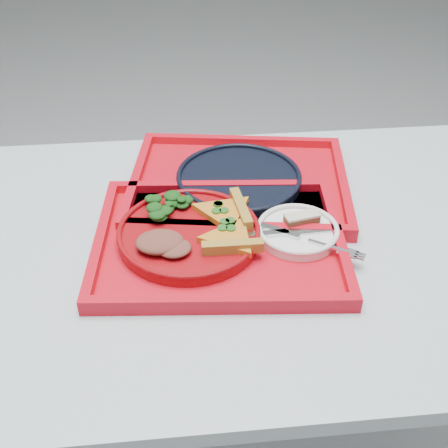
{
  "coord_description": "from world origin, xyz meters",
  "views": [
    {
      "loc": [
        -0.01,
        -0.81,
        1.41
      ],
      "look_at": [
        0.07,
        0.01,
        0.78
      ],
      "focal_mm": 45.0,
      "sensor_mm": 36.0,
      "label": 1
    }
  ],
  "objects_px": {
    "dinner_plate": "(189,235)",
    "dessert_bar": "(302,218)",
    "tray_main": "(219,243)",
    "tray_far": "(239,185)",
    "navy_plate": "(239,180)"
  },
  "relations": [
    {
      "from": "tray_far",
      "to": "dessert_bar",
      "type": "relative_size",
      "value": 6.6
    },
    {
      "from": "tray_main",
      "to": "dinner_plate",
      "type": "xyz_separation_m",
      "value": [
        -0.05,
        0.01,
        0.02
      ]
    },
    {
      "from": "tray_main",
      "to": "dessert_bar",
      "type": "xyz_separation_m",
      "value": [
        0.16,
        0.02,
        0.03
      ]
    },
    {
      "from": "tray_far",
      "to": "navy_plate",
      "type": "bearing_deg",
      "value": 0.0
    },
    {
      "from": "dinner_plate",
      "to": "dessert_bar",
      "type": "xyz_separation_m",
      "value": [
        0.21,
        0.01,
        0.01
      ]
    },
    {
      "from": "navy_plate",
      "to": "dessert_bar",
      "type": "xyz_separation_m",
      "value": [
        0.1,
        -0.17,
        0.02
      ]
    },
    {
      "from": "navy_plate",
      "to": "dessert_bar",
      "type": "height_order",
      "value": "dessert_bar"
    },
    {
      "from": "dinner_plate",
      "to": "tray_far",
      "type": "bearing_deg",
      "value": 57.48
    },
    {
      "from": "tray_main",
      "to": "dessert_bar",
      "type": "distance_m",
      "value": 0.16
    },
    {
      "from": "tray_far",
      "to": "navy_plate",
      "type": "relative_size",
      "value": 1.73
    },
    {
      "from": "dinner_plate",
      "to": "dessert_bar",
      "type": "relative_size",
      "value": 3.81
    },
    {
      "from": "tray_far",
      "to": "navy_plate",
      "type": "distance_m",
      "value": 0.01
    },
    {
      "from": "navy_plate",
      "to": "dessert_bar",
      "type": "bearing_deg",
      "value": -59.58
    },
    {
      "from": "tray_main",
      "to": "navy_plate",
      "type": "height_order",
      "value": "navy_plate"
    },
    {
      "from": "tray_far",
      "to": "dinner_plate",
      "type": "bearing_deg",
      "value": -113.76
    }
  ]
}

